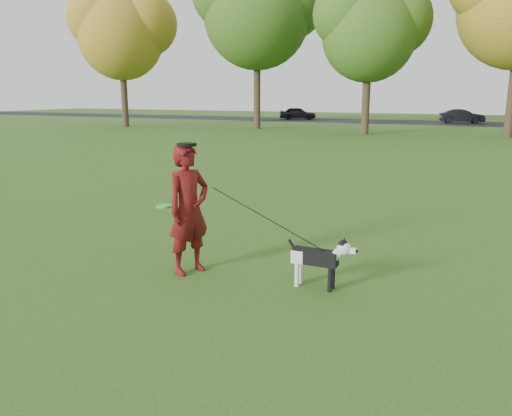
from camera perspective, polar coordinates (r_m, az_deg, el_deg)
The scene contains 8 objects.
ground at distance 6.78m, azimuth -1.87°, elevation -8.33°, with size 120.00×120.00×0.00m, color #285116.
road at distance 45.81m, azimuth 21.24°, elevation 9.03°, with size 120.00×7.00×0.02m, color black.
man at distance 6.92m, azimuth -7.70°, elevation -0.17°, with size 0.66×0.43×1.81m, color #500B0F.
dog at distance 6.45m, azimuth 7.39°, elevation -5.52°, with size 0.93×0.19×0.71m.
car_left at distance 48.55m, azimuth 4.83°, elevation 10.73°, with size 1.38×3.44×1.17m, color black.
car_mid at distance 45.73m, azimuth 22.47°, elevation 9.67°, with size 1.23×3.53×1.16m, color black.
man_held_items at distance 6.44m, azimuth 1.52°, elevation -1.34°, with size 2.46×0.35×1.34m.
tree_row at distance 32.38m, azimuth 17.94°, elevation 21.16°, with size 51.74×8.86×12.01m.
Camera 1 is at (2.82, -5.65, 2.46)m, focal length 35.00 mm.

